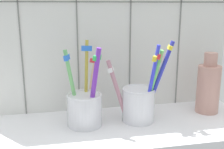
% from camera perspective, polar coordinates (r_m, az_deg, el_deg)
% --- Properties ---
extents(counter_slab, '(0.64, 0.22, 0.02)m').
position_cam_1_polar(counter_slab, '(0.62, 0.33, -11.32)').
color(counter_slab, silver).
rests_on(counter_slab, ground).
extents(tile_wall_back, '(0.64, 0.02, 0.45)m').
position_cam_1_polar(tile_wall_back, '(0.68, -1.76, 9.89)').
color(tile_wall_back, silver).
rests_on(tile_wall_back, ground).
extents(toothbrush_cup_left, '(0.08, 0.10, 0.18)m').
position_cam_1_polar(toothbrush_cup_left, '(0.60, -5.59, -6.44)').
color(toothbrush_cup_left, silver).
rests_on(toothbrush_cup_left, counter_slab).
extents(toothbrush_cup_right, '(0.14, 0.08, 0.18)m').
position_cam_1_polar(toothbrush_cup_right, '(0.62, 5.70, -5.42)').
color(toothbrush_cup_right, silver).
rests_on(toothbrush_cup_right, counter_slab).
extents(ceramic_vase, '(0.05, 0.05, 0.15)m').
position_cam_1_polar(ceramic_vase, '(0.71, 19.17, -2.39)').
color(ceramic_vase, tan).
rests_on(ceramic_vase, counter_slab).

